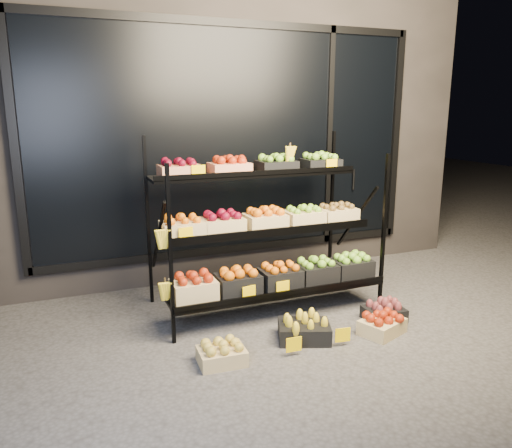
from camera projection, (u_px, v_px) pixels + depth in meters
name	position (u px, v px, depth m)	size (l,w,h in m)	color
ground	(294.00, 331.00, 4.37)	(24.00, 24.00, 0.00)	#514F4C
building	(205.00, 120.00, 6.30)	(6.00, 2.08, 3.50)	#2D2826
display_rack	(266.00, 229.00, 4.73)	(2.18, 1.02, 1.66)	black
tag_floor_a	(294.00, 349.00, 3.92)	(0.13, 0.01, 0.12)	#FFCC00
tag_floor_b	(343.00, 339.00, 4.09)	(0.13, 0.01, 0.12)	#FFCC00
floor_crate_left	(222.00, 353.00, 3.81)	(0.37, 0.28, 0.19)	#D2B879
floor_crate_midleft	(304.00, 329.00, 4.19)	(0.51, 0.45, 0.21)	black
floor_crate_midright	(382.00, 324.00, 4.31)	(0.45, 0.39, 0.19)	#D2B879
floor_crate_right	(384.00, 311.00, 4.58)	(0.37, 0.29, 0.19)	black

